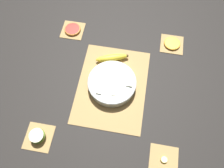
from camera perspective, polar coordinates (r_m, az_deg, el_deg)
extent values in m
plane|color=black|center=(1.16, 0.00, -0.58)|extent=(6.00, 6.00, 0.00)
cube|color=#A8844C|center=(1.16, 0.00, -0.52)|extent=(0.48, 0.36, 0.01)
cube|color=#3D2D19|center=(1.10, -1.46, -7.96)|extent=(0.01, 0.35, 0.00)
cube|color=#3D2D19|center=(1.13, -0.71, -4.13)|extent=(0.01, 0.35, 0.00)
cube|color=#3D2D19|center=(1.16, 0.00, -0.48)|extent=(0.01, 0.35, 0.00)
cube|color=#3D2D19|center=(1.19, 0.67, 2.96)|extent=(0.01, 0.35, 0.00)
cube|color=#3D2D19|center=(1.23, 1.30, 6.19)|extent=(0.01, 0.35, 0.00)
cube|color=#A8844C|center=(1.08, 13.36, -18.70)|extent=(0.13, 0.13, 0.01)
cube|color=#3D2D19|center=(1.08, 13.25, -20.41)|extent=(0.00, 0.13, 0.00)
cube|color=#3D2D19|center=(1.08, 13.38, -18.69)|extent=(0.00, 0.13, 0.00)
cube|color=#3D2D19|center=(1.09, 13.51, -16.98)|extent=(0.00, 0.13, 0.00)
cube|color=#A8844C|center=(1.34, 15.37, 10.01)|extent=(0.13, 0.13, 0.01)
cube|color=#3D2D19|center=(1.32, 15.31, 8.92)|extent=(0.00, 0.13, 0.00)
cube|color=#3D2D19|center=(1.34, 15.39, 10.05)|extent=(0.00, 0.13, 0.00)
cube|color=#3D2D19|center=(1.36, 15.46, 11.15)|extent=(0.00, 0.13, 0.00)
cube|color=#A8844C|center=(1.13, -18.56, -13.01)|extent=(0.13, 0.13, 0.01)
cube|color=#3D2D19|center=(1.12, -18.93, -14.04)|extent=(0.00, 0.13, 0.00)
cube|color=#3D2D19|center=(1.13, -18.25, -11.94)|extent=(0.00, 0.13, 0.00)
cube|color=#A8844C|center=(1.38, -10.20, 13.70)|extent=(0.13, 0.13, 0.01)
cube|color=#3D2D19|center=(1.35, -10.63, 12.46)|extent=(0.00, 0.13, 0.00)
cube|color=#3D2D19|center=(1.37, -10.35, 13.32)|extent=(0.00, 0.13, 0.00)
cube|color=#3D2D19|center=(1.38, -10.08, 14.17)|extent=(0.00, 0.13, 0.00)
cube|color=#3D2D19|center=(1.40, -9.81, 14.99)|extent=(0.00, 0.13, 0.00)
cylinder|color=silver|center=(1.13, 0.00, 0.12)|extent=(0.24, 0.24, 0.05)
torus|color=silver|center=(1.11, 0.00, 0.56)|extent=(0.25, 0.25, 0.01)
cylinder|color=#F7EFC6|center=(1.11, -3.80, 0.01)|extent=(0.03, 0.03, 0.01)
cylinder|color=#F7EFC6|center=(1.13, 4.39, -1.51)|extent=(0.03, 0.03, 0.01)
cylinder|color=#F7EFC6|center=(1.12, 1.96, -1.66)|extent=(0.03, 0.03, 0.01)
cylinder|color=#F7EFC6|center=(1.13, 2.40, 1.84)|extent=(0.03, 0.03, 0.01)
cylinder|color=#F7EFC6|center=(1.15, -4.05, 1.54)|extent=(0.03, 0.03, 0.01)
cylinder|color=#F7EFC6|center=(1.14, -1.44, 0.47)|extent=(0.03, 0.03, 0.01)
cylinder|color=#F7EFC6|center=(1.09, -1.46, -1.34)|extent=(0.03, 0.03, 0.01)
cube|color=beige|center=(1.15, 1.66, 1.71)|extent=(0.02, 0.02, 0.02)
cube|color=beige|center=(1.16, 2.45, 3.78)|extent=(0.03, 0.03, 0.03)
cube|color=beige|center=(1.09, -3.42, -2.12)|extent=(0.03, 0.03, 0.03)
cube|color=beige|center=(1.16, -1.22, 3.14)|extent=(0.03, 0.03, 0.03)
cube|color=beige|center=(1.08, 0.52, -2.65)|extent=(0.02, 0.02, 0.02)
cube|color=beige|center=(1.11, -0.06, -1.34)|extent=(0.03, 0.03, 0.03)
cube|color=beige|center=(1.14, 3.88, 2.60)|extent=(0.03, 0.03, 0.03)
cube|color=beige|center=(1.12, -3.79, -1.95)|extent=(0.03, 0.03, 0.03)
cube|color=beige|center=(1.09, -2.06, -3.71)|extent=(0.02, 0.02, 0.02)
cube|color=beige|center=(1.10, 2.17, -2.63)|extent=(0.02, 0.02, 0.02)
cube|color=beige|center=(1.11, 4.63, 0.02)|extent=(0.03, 0.03, 0.03)
ellipsoid|color=#F9A338|center=(1.15, -2.68, 1.40)|extent=(0.03, 0.02, 0.01)
ellipsoid|color=red|center=(1.14, 0.23, -0.13)|extent=(0.03, 0.02, 0.01)
ellipsoid|color=#F9A338|center=(1.15, 1.82, 0.28)|extent=(0.03, 0.01, 0.01)
ellipsoid|color=red|center=(1.15, -3.13, 3.45)|extent=(0.03, 0.02, 0.01)
ellipsoid|color=#F9A338|center=(1.11, 0.40, 0.21)|extent=(0.03, 0.02, 0.01)
ellipsoid|color=#F9A338|center=(1.11, -1.55, -2.72)|extent=(0.03, 0.02, 0.02)
ellipsoid|color=red|center=(1.14, 4.13, 0.98)|extent=(0.03, 0.02, 0.01)
ellipsoid|color=yellow|center=(1.22, -0.03, 6.86)|extent=(0.09, 0.18, 0.04)
sphere|color=#473819|center=(1.23, 3.96, 7.34)|extent=(0.02, 0.02, 0.02)
ellipsoid|color=#7FAD38|center=(1.11, -18.91, -12.74)|extent=(0.07, 0.07, 0.04)
cylinder|color=beige|center=(1.09, -19.21, -12.51)|extent=(0.07, 0.07, 0.00)
cylinder|color=#F9A338|center=(1.33, 15.45, 10.21)|extent=(0.08, 0.08, 0.01)
torus|color=#F4A82D|center=(1.33, 15.45, 10.21)|extent=(0.09, 0.09, 0.01)
cylinder|color=#F7EFC6|center=(1.08, 13.45, -18.65)|extent=(0.03, 0.03, 0.01)
torus|color=yellow|center=(1.08, 13.45, -18.65)|extent=(0.03, 0.03, 0.01)
cylinder|color=red|center=(1.37, -10.27, 13.93)|extent=(0.09, 0.09, 0.01)
torus|color=orange|center=(1.37, -10.27, 13.93)|extent=(0.10, 0.10, 0.01)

